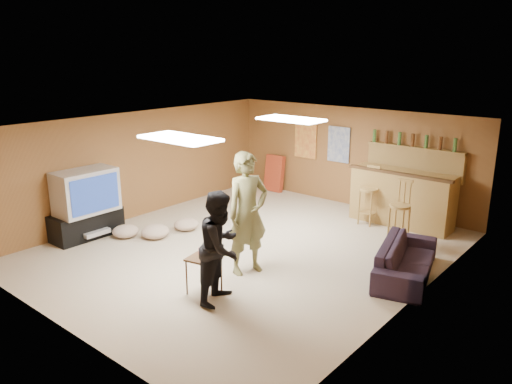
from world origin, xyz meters
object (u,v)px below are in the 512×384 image
Objects in this scene: tv_body at (86,191)px; bar_counter at (402,198)px; sofa at (406,260)px; tray_table at (204,277)px; person_olive at (248,213)px; person_black at (221,247)px.

tv_body reaches higher than bar_counter.
bar_counter reaches higher than sofa.
sofa is 3.13m from tray_table.
person_olive is at bearing 110.53° from sofa.
bar_counter is 4.76m from tray_table.
sofa is at bearing 22.97° from tv_body.
bar_counter is 1.07× the size of sofa.
tray_table is at bearing 126.27° from sofa.
tv_body reaches higher than sofa.
tray_table is at bearing -3.98° from tv_body.
tray_table is at bearing -100.31° from bar_counter.
tv_body is 1.92× the size of tray_table.
bar_counter reaches higher than tray_table.
tv_body is 3.34m from person_olive.
person_black is 2.78× the size of tray_table.
person_olive is 3.37× the size of tray_table.
person_black is (3.59, -0.17, -0.11)m from tv_body.
person_black reaches higher than bar_counter.
person_black is at bearing -142.61° from person_olive.
tv_body is at bearing 97.66° from sofa.
sofa is at bearing -36.17° from person_olive.
person_olive is 1.22m from tray_table.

